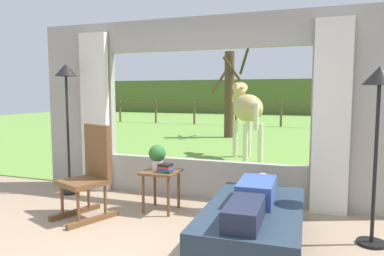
{
  "coord_description": "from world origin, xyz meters",
  "views": [
    {
      "loc": [
        1.54,
        -2.58,
        1.51
      ],
      "look_at": [
        0.0,
        1.8,
        1.05
      ],
      "focal_mm": 33.69,
      "sensor_mm": 36.0,
      "label": 1
    }
  ],
  "objects_px": {
    "potted_plant": "(157,155)",
    "pasture_tree": "(230,92)",
    "reclining_person": "(253,197)",
    "floor_lamp_right": "(379,102)",
    "horse": "(247,109)",
    "side_table": "(161,178)",
    "book_stack": "(166,168)",
    "recliner_sofa": "(254,227)",
    "floor_lamp_left": "(66,89)",
    "rocking_chair": "(90,172)"
  },
  "relations": [
    {
      "from": "potted_plant",
      "to": "pasture_tree",
      "type": "distance_m",
      "value": 7.59
    },
    {
      "from": "reclining_person",
      "to": "floor_lamp_right",
      "type": "relative_size",
      "value": 0.81
    },
    {
      "from": "horse",
      "to": "pasture_tree",
      "type": "xyz_separation_m",
      "value": [
        -1.29,
        3.79,
        0.36
      ]
    },
    {
      "from": "side_table",
      "to": "book_stack",
      "type": "xyz_separation_m",
      "value": [
        0.09,
        -0.06,
        0.15
      ]
    },
    {
      "from": "recliner_sofa",
      "to": "floor_lamp_left",
      "type": "height_order",
      "value": "floor_lamp_left"
    },
    {
      "from": "reclining_person",
      "to": "floor_lamp_right",
      "type": "bearing_deg",
      "value": 24.56
    },
    {
      "from": "side_table",
      "to": "potted_plant",
      "type": "distance_m",
      "value": 0.29
    },
    {
      "from": "side_table",
      "to": "horse",
      "type": "height_order",
      "value": "horse"
    },
    {
      "from": "side_table",
      "to": "pasture_tree",
      "type": "distance_m",
      "value": 7.7
    },
    {
      "from": "floor_lamp_right",
      "to": "pasture_tree",
      "type": "bearing_deg",
      "value": 113.12
    },
    {
      "from": "rocking_chair",
      "to": "floor_lamp_right",
      "type": "height_order",
      "value": "floor_lamp_right"
    },
    {
      "from": "horse",
      "to": "potted_plant",
      "type": "bearing_deg",
      "value": -124.01
    },
    {
      "from": "reclining_person",
      "to": "book_stack",
      "type": "relative_size",
      "value": 7.1
    },
    {
      "from": "recliner_sofa",
      "to": "book_stack",
      "type": "xyz_separation_m",
      "value": [
        -1.22,
        0.67,
        0.35
      ]
    },
    {
      "from": "reclining_person",
      "to": "side_table",
      "type": "bearing_deg",
      "value": 147.55
    },
    {
      "from": "recliner_sofa",
      "to": "book_stack",
      "type": "bearing_deg",
      "value": 149.59
    },
    {
      "from": "potted_plant",
      "to": "horse",
      "type": "distance_m",
      "value": 3.77
    },
    {
      "from": "book_stack",
      "to": "rocking_chair",
      "type": "bearing_deg",
      "value": -153.19
    },
    {
      "from": "rocking_chair",
      "to": "side_table",
      "type": "height_order",
      "value": "rocking_chair"
    },
    {
      "from": "potted_plant",
      "to": "floor_lamp_right",
      "type": "relative_size",
      "value": 0.18
    },
    {
      "from": "book_stack",
      "to": "pasture_tree",
      "type": "height_order",
      "value": "pasture_tree"
    },
    {
      "from": "horse",
      "to": "pasture_tree",
      "type": "relative_size",
      "value": 0.56
    },
    {
      "from": "floor_lamp_right",
      "to": "pasture_tree",
      "type": "xyz_separation_m",
      "value": [
        -3.33,
        7.81,
        0.09
      ]
    },
    {
      "from": "rocking_chair",
      "to": "potted_plant",
      "type": "xyz_separation_m",
      "value": [
        0.64,
        0.53,
        0.16
      ]
    },
    {
      "from": "rocking_chair",
      "to": "floor_lamp_right",
      "type": "relative_size",
      "value": 0.64
    },
    {
      "from": "rocking_chair",
      "to": "potted_plant",
      "type": "relative_size",
      "value": 3.5
    },
    {
      "from": "reclining_person",
      "to": "potted_plant",
      "type": "bearing_deg",
      "value": 147.18
    },
    {
      "from": "horse",
      "to": "side_table",
      "type": "bearing_deg",
      "value": -122.71
    },
    {
      "from": "side_table",
      "to": "horse",
      "type": "xyz_separation_m",
      "value": [
        0.36,
        3.77,
        0.73
      ]
    },
    {
      "from": "reclining_person",
      "to": "pasture_tree",
      "type": "height_order",
      "value": "pasture_tree"
    },
    {
      "from": "recliner_sofa",
      "to": "horse",
      "type": "height_order",
      "value": "horse"
    },
    {
      "from": "floor_lamp_left",
      "to": "potted_plant",
      "type": "bearing_deg",
      "value": -8.27
    },
    {
      "from": "book_stack",
      "to": "pasture_tree",
      "type": "distance_m",
      "value": 7.75
    },
    {
      "from": "floor_lamp_right",
      "to": "rocking_chair",
      "type": "bearing_deg",
      "value": -175.86
    },
    {
      "from": "rocking_chair",
      "to": "pasture_tree",
      "type": "relative_size",
      "value": 0.36
    },
    {
      "from": "recliner_sofa",
      "to": "potted_plant",
      "type": "distance_m",
      "value": 1.67
    },
    {
      "from": "book_stack",
      "to": "floor_lamp_left",
      "type": "height_order",
      "value": "floor_lamp_left"
    },
    {
      "from": "rocking_chair",
      "to": "floor_lamp_left",
      "type": "relative_size",
      "value": 0.58
    },
    {
      "from": "reclining_person",
      "to": "floor_lamp_left",
      "type": "bearing_deg",
      "value": 158.52
    },
    {
      "from": "reclining_person",
      "to": "pasture_tree",
      "type": "xyz_separation_m",
      "value": [
        -2.24,
        8.34,
        0.99
      ]
    },
    {
      "from": "book_stack",
      "to": "floor_lamp_left",
      "type": "distance_m",
      "value": 2.02
    },
    {
      "from": "recliner_sofa",
      "to": "book_stack",
      "type": "distance_m",
      "value": 1.43
    },
    {
      "from": "horse",
      "to": "floor_lamp_left",
      "type": "bearing_deg",
      "value": -147.08
    },
    {
      "from": "floor_lamp_left",
      "to": "pasture_tree",
      "type": "distance_m",
      "value": 7.31
    },
    {
      "from": "pasture_tree",
      "to": "recliner_sofa",
      "type": "bearing_deg",
      "value": -74.9
    },
    {
      "from": "reclining_person",
      "to": "floor_lamp_left",
      "type": "height_order",
      "value": "floor_lamp_left"
    },
    {
      "from": "rocking_chair",
      "to": "potted_plant",
      "type": "bearing_deg",
      "value": 61.86
    },
    {
      "from": "floor_lamp_left",
      "to": "horse",
      "type": "relative_size",
      "value": 1.1
    },
    {
      "from": "recliner_sofa",
      "to": "floor_lamp_right",
      "type": "bearing_deg",
      "value": 22.41
    },
    {
      "from": "recliner_sofa",
      "to": "horse",
      "type": "relative_size",
      "value": 0.98
    }
  ]
}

